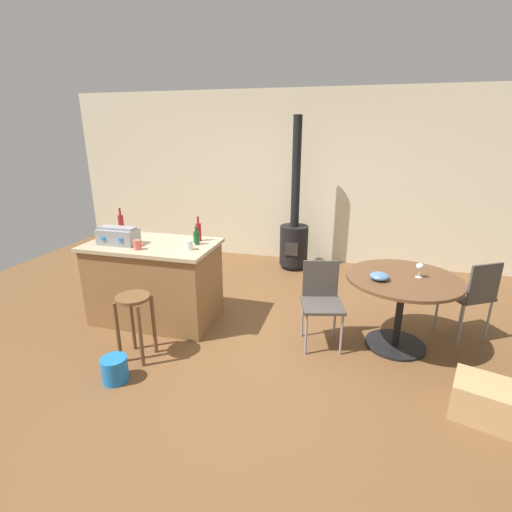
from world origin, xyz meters
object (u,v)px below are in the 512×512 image
object	(u,v)px
cup_0	(189,245)
cardboard_box	(488,401)
wine_glass	(420,267)
serving_bowl	(380,276)
kitchen_island	(155,282)
cup_1	(137,245)
bottle_0	(196,238)
folding_chair_far	(472,293)
wooden_stool	(135,314)
toolbox	(118,236)
bottle_1	(198,231)
bottle_2	(121,224)
folding_chair_near	(321,298)
wood_stove	(294,234)
plastic_bucket	(115,369)
dining_table	(402,294)

from	to	relation	value
cup_0	cardboard_box	xyz separation A→B (m)	(2.71, -0.67, -0.82)
wine_glass	serving_bowl	distance (m)	0.41
kitchen_island	cup_1	distance (m)	0.56
bottle_0	kitchen_island	bearing A→B (deg)	-170.48
cup_0	cardboard_box	distance (m)	2.91
kitchen_island	folding_chair_far	size ratio (longest dim) A/B	1.61
wooden_stool	toolbox	xyz separation A→B (m)	(-0.54, 0.64, 0.54)
bottle_1	bottle_2	xyz separation A→B (m)	(-1.01, 0.06, 0.01)
bottle_1	bottle_2	world-z (taller)	bottle_2
wooden_stool	bottle_2	bearing A→B (deg)	126.43
cup_1	serving_bowl	bearing A→B (deg)	5.14
folding_chair_near	folding_chair_far	world-z (taller)	folding_chair_far
wood_stove	cup_0	xyz separation A→B (m)	(-0.72, -2.23, 0.42)
wood_stove	bottle_0	bearing A→B (deg)	-109.75
folding_chair_far	cup_0	bearing A→B (deg)	-168.89
wine_glass	cup_1	bearing A→B (deg)	-172.19
cup_1	plastic_bucket	size ratio (longest dim) A/B	0.49
bottle_1	wine_glass	size ratio (longest dim) A/B	1.93
bottle_2	cup_0	size ratio (longest dim) A/B	2.66
wooden_stool	bottle_0	world-z (taller)	bottle_0
wine_glass	plastic_bucket	xyz separation A→B (m)	(-2.54, -1.28, -0.74)
dining_table	toolbox	xyz separation A→B (m)	(-2.95, -0.22, 0.43)
wood_stove	serving_bowl	bearing A→B (deg)	-61.38
folding_chair_far	wooden_stool	bearing A→B (deg)	-158.85
toolbox	kitchen_island	bearing A→B (deg)	21.15
bottle_2	wine_glass	distance (m)	3.32
bottle_1	cup_0	distance (m)	0.34
folding_chair_far	kitchen_island	bearing A→B (deg)	-172.52
wooden_stool	folding_chair_near	world-z (taller)	folding_chair_near
dining_table	bottle_1	world-z (taller)	bottle_1
cardboard_box	folding_chair_near	bearing A→B (deg)	150.26
wood_stove	serving_bowl	distance (m)	2.45
wooden_stool	serving_bowl	world-z (taller)	serving_bowl
toolbox	bottle_0	bearing A→B (deg)	14.23
kitchen_island	wine_glass	world-z (taller)	kitchen_island
kitchen_island	bottle_0	distance (m)	0.73
wooden_stool	wine_glass	xyz separation A→B (m)	(2.54, 0.90, 0.39)
dining_table	kitchen_island	bearing A→B (deg)	-177.88
wooden_stool	serving_bowl	bearing A→B (deg)	18.71
wine_glass	plastic_bucket	size ratio (longest dim) A/B	0.64
bottle_1	bottle_0	bearing A→B (deg)	-76.21
folding_chair_near	cardboard_box	size ratio (longest dim) A/B	1.74
wine_glass	serving_bowl	xyz separation A→B (m)	(-0.37, -0.16, -0.07)
toolbox	wine_glass	distance (m)	3.10
bottle_1	serving_bowl	world-z (taller)	bottle_1
toolbox	bottle_1	world-z (taller)	bottle_1
folding_chair_far	bottle_2	distance (m)	3.92
folding_chair_near	cup_1	world-z (taller)	cup_1
plastic_bucket	wooden_stool	bearing A→B (deg)	90.17
dining_table	toolbox	world-z (taller)	toolbox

